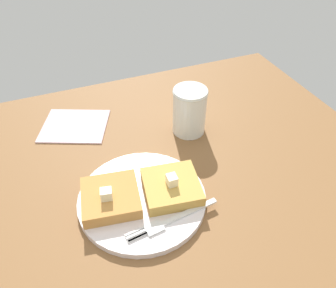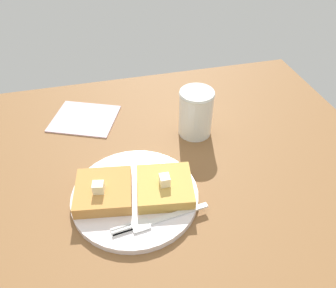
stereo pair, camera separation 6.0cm
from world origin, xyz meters
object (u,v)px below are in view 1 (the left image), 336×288
syrup_jar (189,112)px  plate (142,198)px  napkin (75,126)px  fork (168,222)px

syrup_jar → plate: bearing=-136.0°
plate → napkin: 26.13cm
plate → fork: bearing=-71.5°
syrup_jar → napkin: bearing=155.5°
napkin → fork: bearing=-73.3°
plate → napkin: (-7.30, 25.08, -0.52)cm
plate → fork: (2.16, -6.44, 0.70)cm
fork → syrup_jar: 25.20cm
plate → syrup_jar: syrup_jar is taller
napkin → plate: bearing=-73.8°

